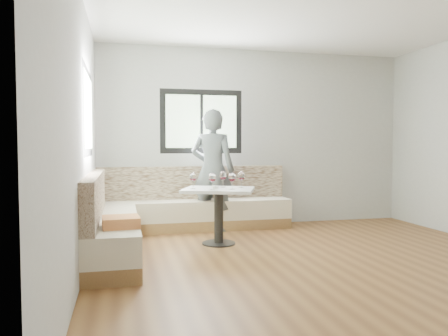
{
  "coord_description": "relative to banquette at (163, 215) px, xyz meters",
  "views": [
    {
      "loc": [
        -2.12,
        -4.27,
        1.27
      ],
      "look_at": [
        -0.82,
        1.29,
        0.98
      ],
      "focal_mm": 35.0,
      "sensor_mm": 36.0,
      "label": 1
    }
  ],
  "objects": [
    {
      "name": "wine_glass_d",
      "position": [
        0.76,
        -0.32,
        0.54
      ],
      "size": [
        0.09,
        0.09,
        0.21
      ],
      "color": "white",
      "rests_on": "table"
    },
    {
      "name": "banquette",
      "position": [
        0.0,
        0.0,
        0.0
      ],
      "size": [
        2.9,
        2.8,
        0.95
      ],
      "color": "olive",
      "rests_on": "ground"
    },
    {
      "name": "olive_ramekin",
      "position": [
        0.62,
        -0.44,
        0.41
      ],
      "size": [
        0.09,
        0.09,
        0.04
      ],
      "color": "white",
      "rests_on": "table"
    },
    {
      "name": "room",
      "position": [
        1.51,
        -1.55,
        1.08
      ],
      "size": [
        5.01,
        5.01,
        2.81
      ],
      "color": "brown",
      "rests_on": "ground"
    },
    {
      "name": "wine_glass_e",
      "position": [
        0.97,
        -0.45,
        0.54
      ],
      "size": [
        0.09,
        0.09,
        0.21
      ],
      "color": "white",
      "rests_on": "table"
    },
    {
      "name": "table",
      "position": [
        0.67,
        -0.44,
        0.21
      ],
      "size": [
        1.07,
        0.96,
        0.72
      ],
      "rotation": [
        0.0,
        0.0,
        -0.37
      ],
      "color": "black",
      "rests_on": "ground"
    },
    {
      "name": "wine_glass_b",
      "position": [
        0.56,
        -0.6,
        0.54
      ],
      "size": [
        0.09,
        0.09,
        0.21
      ],
      "color": "white",
      "rests_on": "table"
    },
    {
      "name": "wine_glass_c",
      "position": [
        0.81,
        -0.62,
        0.54
      ],
      "size": [
        0.09,
        0.09,
        0.21
      ],
      "color": "white",
      "rests_on": "table"
    },
    {
      "name": "person",
      "position": [
        0.79,
        0.48,
        0.58
      ],
      "size": [
        0.78,
        0.67,
        1.81
      ],
      "primitive_type": "imported",
      "rotation": [
        0.0,
        0.0,
        2.71
      ],
      "color": "#50575A",
      "rests_on": "ground"
    },
    {
      "name": "wine_glass_a",
      "position": [
        0.34,
        -0.46,
        0.54
      ],
      "size": [
        0.09,
        0.09,
        0.21
      ],
      "color": "white",
      "rests_on": "table"
    }
  ]
}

